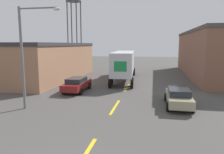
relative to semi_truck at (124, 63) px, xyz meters
name	(u,v)px	position (x,y,z in m)	size (l,w,h in m)	color
road_centerline	(115,107)	(1.02, -13.05, -2.34)	(0.20, 19.85, 0.01)	yellow
warehouse_left	(41,61)	(-11.79, -0.90, 0.17)	(9.92, 18.88, 5.02)	#9E7051
warehouse_right	(221,54)	(13.82, 6.07, 1.09)	(9.91, 24.66, 6.87)	brown
semi_truck	(124,63)	(0.00, 0.00, 0.00)	(3.55, 13.38, 3.87)	navy
parked_car_right_mid	(179,97)	(5.88, -11.93, -1.58)	(1.98, 4.78, 1.44)	tan
parked_car_left_far	(77,84)	(-3.84, -8.18, -1.58)	(1.98, 4.78, 1.44)	maroon
street_lamp	(27,50)	(-5.20, -14.74, 2.10)	(3.24, 0.32, 7.49)	slate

